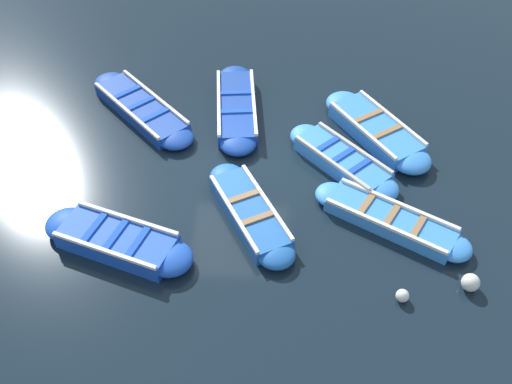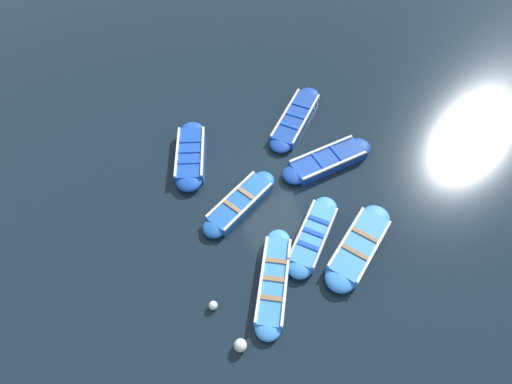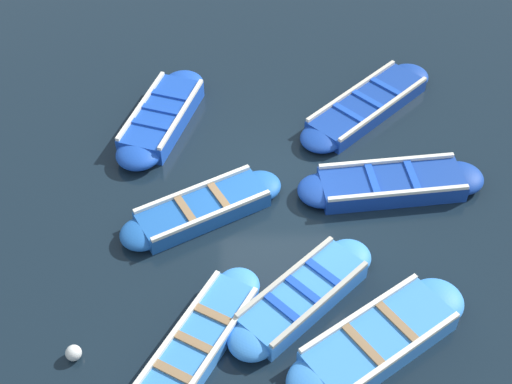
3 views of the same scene
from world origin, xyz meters
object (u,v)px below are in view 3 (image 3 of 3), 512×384
at_px(boat_far_corner, 391,184).
at_px(buoy_yellow_far, 74,353).
at_px(boat_alongside, 367,106).
at_px(boat_inner_gap, 195,348).
at_px(boat_outer_right, 379,340).
at_px(boat_end_of_row, 162,117).
at_px(boat_near_quay, 303,296).
at_px(boat_centre, 203,209).

height_order(boat_far_corner, buoy_yellow_far, boat_far_corner).
height_order(boat_alongside, boat_far_corner, boat_far_corner).
xyz_separation_m(boat_inner_gap, boat_outer_right, (2.89, 0.04, 0.04)).
distance_m(boat_end_of_row, boat_outer_right, 6.70).
bearing_deg(boat_end_of_row, boat_near_quay, -60.64).
height_order(boat_inner_gap, boat_outer_right, boat_outer_right).
xyz_separation_m(boat_end_of_row, boat_centre, (0.92, -2.64, -0.03)).
xyz_separation_m(boat_outer_right, buoy_yellow_far, (-4.77, -0.06, -0.06)).
xyz_separation_m(boat_centre, buoy_yellow_far, (-1.93, -2.98, -0.04)).
height_order(boat_end_of_row, boat_far_corner, boat_end_of_row).
relative_size(boat_end_of_row, boat_far_corner, 0.93).
relative_size(boat_alongside, boat_near_quay, 1.20).
xyz_separation_m(boat_centre, boat_far_corner, (3.58, 0.55, 0.01)).
xyz_separation_m(boat_near_quay, boat_outer_right, (1.13, -0.88, 0.01)).
bearing_deg(buoy_yellow_far, boat_outer_right, 0.77).
bearing_deg(boat_inner_gap, boat_end_of_row, 98.86).
distance_m(boat_centre, buoy_yellow_far, 3.55).
relative_size(boat_end_of_row, boat_alongside, 1.01).
bearing_deg(boat_outer_right, buoy_yellow_far, -179.23).
height_order(boat_outer_right, buoy_yellow_far, boat_outer_right).
distance_m(boat_alongside, buoy_yellow_far, 8.01).
height_order(boat_outer_right, boat_centre, boat_outer_right).
bearing_deg(boat_outer_right, boat_far_corner, 77.81).
bearing_deg(boat_inner_gap, boat_near_quay, 27.71).
bearing_deg(boat_outer_right, boat_alongside, 84.01).
relative_size(boat_inner_gap, boat_near_quay, 1.20).
relative_size(boat_inner_gap, boat_far_corner, 0.92).
relative_size(boat_alongside, boat_outer_right, 1.01).
relative_size(boat_centre, buoy_yellow_far, 12.63).
height_order(boat_alongside, boat_inner_gap, boat_alongside).
relative_size(boat_outer_right, boat_centre, 1.04).
bearing_deg(boat_centre, boat_near_quay, -50.08).
relative_size(boat_end_of_row, boat_centre, 1.06).
bearing_deg(buoy_yellow_far, boat_alongside, 47.76).
distance_m(boat_outer_right, buoy_yellow_far, 4.77).
distance_m(boat_end_of_row, buoy_yellow_far, 5.70).
relative_size(boat_alongside, boat_far_corner, 0.92).
height_order(boat_alongside, boat_centre, boat_centre).
xyz_separation_m(boat_alongside, buoy_yellow_far, (-5.38, -5.93, -0.03)).
distance_m(boat_far_corner, buoy_yellow_far, 6.55).
distance_m(boat_inner_gap, boat_far_corner, 5.05).
relative_size(boat_near_quay, buoy_yellow_far, 11.05).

